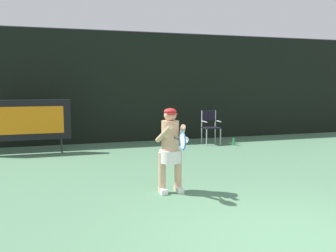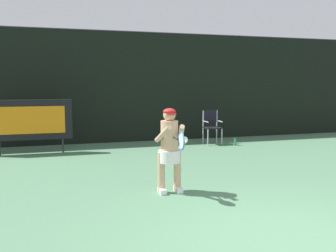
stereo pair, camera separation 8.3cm
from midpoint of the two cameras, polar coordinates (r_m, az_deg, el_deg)
The scene contains 7 objects.
backdrop_screen at distance 12.33m, azimuth -3.85°, elevation 6.01°, with size 18.00×0.12×3.66m.
scoreboard at distance 10.70m, azimuth -20.42°, elevation 0.90°, with size 2.20×0.21×1.50m.
umpire_chair at distance 11.82m, azimuth 7.03°, elevation 0.16°, with size 0.52×0.44×1.08m.
water_bottle at distance 11.70m, azimuth 10.64°, elevation -2.42°, with size 0.07×0.07×0.27m.
tennis_player at distance 6.47m, azimuth 0.62°, elevation -3.22°, with size 0.53×0.61×1.51m.
tennis_racket at distance 5.98m, azimuth 2.40°, elevation -2.30°, with size 0.03×0.60×0.31m.
tennis_ball_loose at distance 8.45m, azimuth 2.10°, elevation -6.40°, with size 0.07×0.07×0.07m.
Camera 2 is at (-2.66, -3.54, 1.93)m, focal length 39.04 mm.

